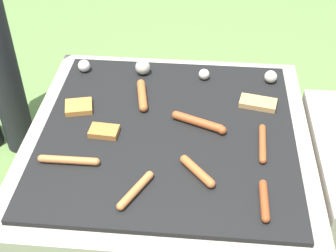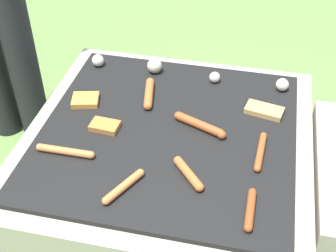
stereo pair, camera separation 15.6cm
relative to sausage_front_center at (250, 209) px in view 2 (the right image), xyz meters
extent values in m
plane|color=#608442|center=(-0.30, 0.30, -0.43)|extent=(14.00, 14.00, 0.00)
cube|color=#A89E8C|center=(-0.30, 0.30, -0.23)|extent=(0.96, 0.96, 0.40)
cube|color=black|center=(-0.30, 0.30, -0.02)|extent=(0.85, 0.85, 0.02)
cylinder|color=black|center=(-1.00, 0.63, 0.00)|extent=(0.13, 0.13, 0.87)
cylinder|color=#B7602D|center=(-0.19, 0.10, 0.00)|extent=(0.10, 0.11, 0.03)
sphere|color=#B7602D|center=(-0.24, 0.15, 0.00)|extent=(0.03, 0.03, 0.03)
sphere|color=#B7602D|center=(-0.15, 0.05, 0.00)|extent=(0.03, 0.03, 0.03)
cylinder|color=#C6753D|center=(-0.59, 0.11, 0.00)|extent=(0.17, 0.03, 0.02)
sphere|color=#C6753D|center=(-0.68, 0.11, 0.00)|extent=(0.02, 0.02, 0.02)
sphere|color=#C6753D|center=(-0.51, 0.11, 0.00)|extent=(0.02, 0.02, 0.02)
cylinder|color=#A34C23|center=(-0.20, 0.33, 0.00)|extent=(0.17, 0.09, 0.03)
sphere|color=#A34C23|center=(-0.12, 0.30, 0.00)|extent=(0.03, 0.03, 0.03)
sphere|color=#A34C23|center=(-0.28, 0.36, 0.00)|extent=(0.03, 0.03, 0.03)
cylinder|color=#C6753D|center=(-0.37, 0.01, 0.00)|extent=(0.09, 0.14, 0.02)
sphere|color=#C6753D|center=(-0.34, 0.07, 0.00)|extent=(0.02, 0.02, 0.02)
sphere|color=#C6753D|center=(-0.40, -0.06, 0.00)|extent=(0.02, 0.02, 0.02)
cylinder|color=#B7602D|center=(-0.41, 0.47, 0.00)|extent=(0.06, 0.15, 0.03)
sphere|color=#B7602D|center=(-0.40, 0.39, 0.00)|extent=(0.03, 0.03, 0.03)
sphere|color=#B7602D|center=(-0.42, 0.54, 0.00)|extent=(0.03, 0.03, 0.03)
cylinder|color=#A34C23|center=(0.01, 0.25, 0.00)|extent=(0.03, 0.16, 0.02)
sphere|color=#A34C23|center=(0.01, 0.17, 0.00)|extent=(0.02, 0.02, 0.02)
sphere|color=#A34C23|center=(0.02, 0.33, 0.00)|extent=(0.02, 0.02, 0.02)
cylinder|color=#93421E|center=(0.00, 0.00, 0.00)|extent=(0.03, 0.13, 0.02)
sphere|color=#93421E|center=(0.00, 0.07, 0.00)|extent=(0.02, 0.02, 0.02)
sphere|color=#93421E|center=(0.00, -0.07, 0.00)|extent=(0.02, 0.02, 0.02)
cube|color=#D18438|center=(-0.63, 0.39, 0.00)|extent=(0.11, 0.10, 0.02)
cube|color=tan|center=(0.01, 0.47, 0.00)|extent=(0.14, 0.09, 0.02)
cube|color=#B27033|center=(-0.51, 0.26, 0.00)|extent=(0.10, 0.07, 0.02)
sphere|color=silver|center=(-0.66, 0.63, 0.01)|extent=(0.05, 0.05, 0.05)
sphere|color=beige|center=(-0.43, 0.63, 0.02)|extent=(0.06, 0.06, 0.06)
sphere|color=beige|center=(-0.19, 0.62, 0.01)|extent=(0.04, 0.04, 0.04)
sphere|color=beige|center=(0.07, 0.62, 0.01)|extent=(0.05, 0.05, 0.05)
camera|label=1|loc=(-0.19, -0.90, 1.01)|focal=50.00mm
camera|label=2|loc=(-0.04, -0.88, 1.01)|focal=50.00mm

